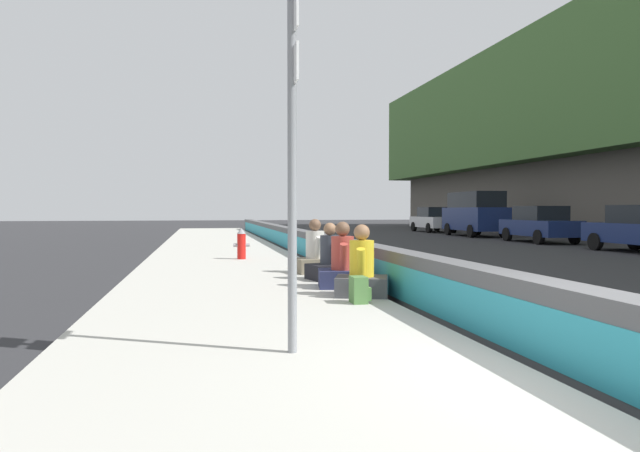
% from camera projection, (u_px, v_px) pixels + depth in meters
% --- Properties ---
extents(ground_plane, '(160.00, 160.00, 0.00)m').
position_uv_depth(ground_plane, '(605.00, 394.00, 4.85)').
color(ground_plane, '#2B2B2D').
rests_on(ground_plane, ground).
extents(sidewalk_strip, '(80.00, 4.40, 0.14)m').
position_uv_depth(sidewalk_strip, '(292.00, 407.00, 4.31)').
color(sidewalk_strip, '#B5B2A8').
rests_on(sidewalk_strip, ground_plane).
extents(jersey_barrier, '(76.00, 0.45, 0.85)m').
position_uv_depth(jersey_barrier, '(606.00, 344.00, 4.83)').
color(jersey_barrier, '#545456').
rests_on(jersey_barrier, ground_plane).
extents(route_sign_post, '(0.44, 0.09, 3.60)m').
position_uv_depth(route_sign_post, '(293.00, 141.00, 5.63)').
color(route_sign_post, gray).
rests_on(route_sign_post, sidewalk_strip).
extents(fire_hydrant, '(0.26, 0.46, 0.88)m').
position_uv_depth(fire_hydrant, '(241.00, 243.00, 16.41)').
color(fire_hydrant, red).
rests_on(fire_hydrant, sidewalk_strip).
extents(seated_person_foreground, '(0.93, 1.01, 1.16)m').
position_uv_depth(seated_person_foreground, '(362.00, 273.00, 9.42)').
color(seated_person_foreground, '#424247').
rests_on(seated_person_foreground, sidewalk_strip).
extents(seated_person_middle, '(0.85, 0.96, 1.19)m').
position_uv_depth(seated_person_middle, '(342.00, 267.00, 10.45)').
color(seated_person_middle, '#23284C').
rests_on(seated_person_middle, sidewalk_strip).
extents(seated_person_rear, '(0.87, 0.96, 1.14)m').
position_uv_depth(seated_person_rear, '(330.00, 262.00, 11.63)').
color(seated_person_rear, black).
rests_on(seated_person_rear, sidewalk_strip).
extents(seated_person_far, '(0.83, 0.95, 1.20)m').
position_uv_depth(seated_person_far, '(315.00, 256.00, 12.86)').
color(seated_person_far, '#706651').
rests_on(seated_person_far, sidewalk_strip).
extents(backpack, '(0.32, 0.28, 0.40)m').
position_uv_depth(backpack, '(359.00, 290.00, 8.69)').
color(backpack, '#4C7A3D').
rests_on(backpack, sidewalk_strip).
extents(parked_car_fourth, '(4.56, 2.07, 1.71)m').
position_uv_depth(parked_car_fourth, '(540.00, 224.00, 27.04)').
color(parked_car_fourth, navy).
rests_on(parked_car_fourth, ground_plane).
extents(parked_car_midline, '(5.16, 2.23, 2.56)m').
position_uv_depth(parked_car_midline, '(475.00, 213.00, 33.41)').
color(parked_car_midline, navy).
rests_on(parked_car_midline, ground_plane).
extents(parked_car_far, '(4.53, 2.00, 1.71)m').
position_uv_depth(parked_car_far, '(433.00, 219.00, 39.72)').
color(parked_car_far, silver).
rests_on(parked_car_far, ground_plane).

